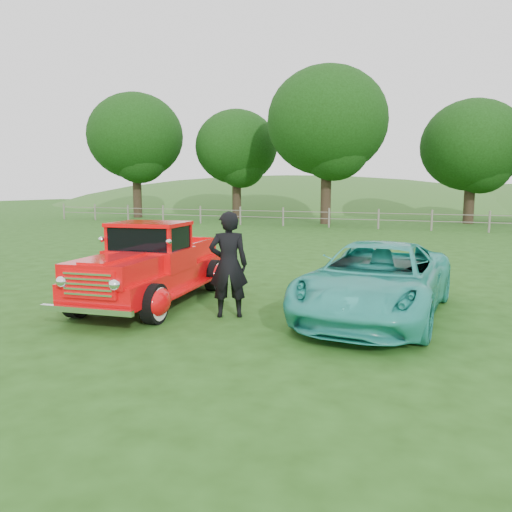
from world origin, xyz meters
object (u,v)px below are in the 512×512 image
at_px(tree_far_west, 135,137).
at_px(teal_sedan, 377,280).
at_px(tree_mid_west, 236,147).
at_px(tree_near_west, 327,121).
at_px(red_pickup, 152,267).
at_px(man, 229,265).
at_px(tree_near_east, 472,146).

xyz_separation_m(tree_far_west, teal_sedan, (23.07, -24.45, -5.77)).
distance_m(tree_mid_west, tree_near_west, 8.63).
height_order(tree_far_west, tree_near_west, tree_near_west).
bearing_deg(tree_near_west, red_pickup, -84.42).
bearing_deg(man, tree_far_west, -77.59).
bearing_deg(tree_far_west, red_pickup, -53.89).
height_order(tree_mid_west, man, tree_mid_west).
bearing_deg(teal_sedan, tree_near_east, 89.08).
height_order(tree_near_west, tree_near_east, tree_near_west).
bearing_deg(tree_near_east, tree_far_west, -173.16).
xyz_separation_m(tree_far_west, tree_near_east, (25.00, 3.00, -1.24)).
height_order(tree_mid_west, red_pickup, tree_mid_west).
xyz_separation_m(tree_mid_west, teal_sedan, (15.07, -26.45, -4.83)).
bearing_deg(tree_near_west, tree_mid_west, 159.44).
bearing_deg(tree_near_west, teal_sedan, -73.23).
relative_size(tree_near_west, red_pickup, 2.03).
bearing_deg(tree_near_west, tree_far_west, 176.42).
xyz_separation_m(tree_near_east, teal_sedan, (-1.93, -27.45, -4.53)).
height_order(tree_near_east, man, tree_near_east).
distance_m(tree_far_west, tree_near_east, 25.21).
distance_m(tree_mid_west, teal_sedan, 30.82).
bearing_deg(man, teal_sedan, 176.99).
height_order(tree_near_east, teal_sedan, tree_near_east).
xyz_separation_m(tree_far_west, tree_mid_west, (8.00, 2.00, -0.94)).
bearing_deg(tree_far_west, tree_near_west, -3.58).
relative_size(tree_far_west, teal_sedan, 1.92).
xyz_separation_m(tree_near_west, tree_near_east, (9.00, 4.00, -1.55)).
xyz_separation_m(red_pickup, teal_sedan, (4.70, 0.72, -0.08)).
bearing_deg(tree_near_east, tree_near_west, -156.04).
xyz_separation_m(tree_mid_west, tree_near_east, (17.00, 1.00, -0.30)).
relative_size(tree_near_east, red_pickup, 1.62).
xyz_separation_m(tree_mid_west, red_pickup, (10.36, -27.17, -4.75)).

